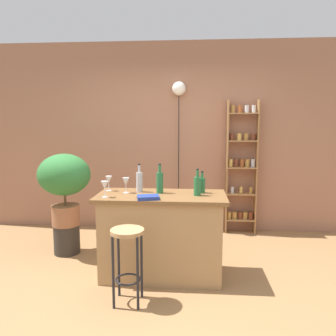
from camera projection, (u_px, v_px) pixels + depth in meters
ground at (159, 289)px, 3.28m from camera, size 12.00×12.00×0.00m
back_wall at (172, 138)px, 5.01m from camera, size 6.40×0.10×2.80m
kitchen_counter at (161, 235)px, 3.51m from camera, size 1.34×0.63×0.88m
bar_stool at (128, 250)px, 2.97m from camera, size 0.30×0.30×0.69m
spice_shelf at (242, 168)px, 4.84m from camera, size 0.44×0.16×1.95m
plant_stool at (67, 239)px, 4.16m from camera, size 0.32×0.32×0.36m
potted_plant at (64, 180)px, 4.06m from camera, size 0.64×0.57×0.89m
bottle_spirits_clear at (197, 185)px, 3.39m from camera, size 0.07×0.07×0.28m
bottle_vinegar at (139, 181)px, 3.57m from camera, size 0.07×0.07×0.30m
bottle_olive_oil at (202, 185)px, 3.52m from camera, size 0.07×0.07×0.23m
bottle_sauce_amber at (160, 182)px, 3.51m from camera, size 0.07×0.07×0.32m
wine_glass_left at (126, 182)px, 3.51m from camera, size 0.07×0.07×0.16m
wine_glass_center at (105, 186)px, 3.31m from camera, size 0.07×0.07×0.16m
wine_glass_right at (109, 180)px, 3.62m from camera, size 0.07×0.07×0.16m
cookbook at (148, 197)px, 3.24m from camera, size 0.24×0.19×0.03m
pendant_globe_light at (179, 91)px, 4.80m from camera, size 0.20×0.20×2.21m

